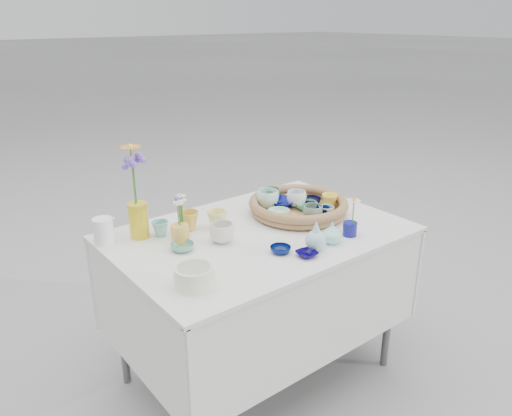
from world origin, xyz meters
TOP-DOWN VIEW (x-y plane):
  - ground at (0.00, 0.00)m, footprint 80.00×80.00m
  - display_table at (0.00, 0.00)m, footprint 1.26×0.86m
  - wicker_tray at (0.28, 0.05)m, footprint 0.47×0.47m
  - tray_ceramic_0 at (0.25, 0.14)m, footprint 0.18×0.18m
  - tray_ceramic_1 at (0.39, 0.08)m, footprint 0.12×0.12m
  - tray_ceramic_2 at (0.42, -0.02)m, footprint 0.09×0.09m
  - tray_ceramic_3 at (0.32, 0.04)m, footprint 0.13×0.13m
  - tray_ceramic_4 at (0.24, -0.08)m, footprint 0.10×0.10m
  - tray_ceramic_5 at (0.15, 0.04)m, footprint 0.11×0.11m
  - tray_ceramic_6 at (0.19, 0.17)m, footprint 0.12×0.12m
  - tray_ceramic_7 at (0.31, 0.10)m, footprint 0.11×0.11m
  - tray_ceramic_8 at (0.37, 0.16)m, footprint 0.10×0.10m
  - tray_ceramic_9 at (0.29, -0.10)m, footprint 0.08×0.08m
  - tray_ceramic_10 at (0.14, -0.03)m, footprint 0.12×0.12m
  - tray_ceramic_11 at (0.30, -0.11)m, footprint 0.09×0.09m
  - tray_ceramic_12 at (0.26, 0.22)m, footprint 0.11×0.11m
  - loose_ceramic_0 at (-0.23, 0.21)m, footprint 0.11×0.11m
  - loose_ceramic_1 at (-0.12, 0.14)m, footprint 0.09×0.09m
  - loose_ceramic_2 at (-0.36, 0.04)m, footprint 0.11×0.11m
  - loose_ceramic_3 at (-0.19, 0.01)m, footprint 0.13×0.13m
  - loose_ceramic_4 at (-0.06, -0.22)m, footprint 0.10×0.10m
  - loose_ceramic_5 at (-0.36, 0.23)m, footprint 0.07×0.07m
  - loose_ceramic_6 at (-0.00, -0.31)m, footprint 0.09×0.09m
  - fluted_bowl at (-0.47, -0.23)m, footprint 0.16×0.16m
  - bud_vase_paleblue at (0.07, -0.29)m, footprint 0.11×0.11m
  - bud_vase_seafoam at (0.17, -0.28)m, footprint 0.10×0.10m
  - bud_vase_cobalt at (0.28, -0.27)m, footprint 0.07×0.07m
  - single_daisy at (0.28, -0.29)m, footprint 0.08×0.08m
  - tall_vase_yellow at (-0.44, 0.27)m, footprint 0.09×0.09m
  - gerbera at (-0.45, 0.27)m, footprint 0.12×0.12m
  - hydrangea at (-0.44, 0.28)m, footprint 0.07×0.07m
  - white_pitcher at (-0.58, 0.30)m, footprint 0.13×0.11m
  - daisy_cup at (-0.33, 0.11)m, footprint 0.09×0.09m
  - daisy_posy at (-0.32, 0.12)m, footprint 0.09×0.09m

SIDE VIEW (x-z plane):
  - ground at x=0.00m, z-range 0.00..0.00m
  - display_table at x=0.00m, z-range -0.38..0.38m
  - loose_ceramic_6 at x=0.00m, z-range 0.77..0.79m
  - loose_ceramic_4 at x=-0.06m, z-range 0.77..0.79m
  - loose_ceramic_2 at x=-0.36m, z-range 0.77..0.79m
  - tray_ceramic_8 at x=0.37m, z-range 0.78..0.81m
  - bud_vase_cobalt at x=0.28m, z-range 0.77..0.83m
  - tray_ceramic_10 at x=0.14m, z-range 0.78..0.81m
  - loose_ceramic_5 at x=-0.36m, z-range 0.77..0.83m
  - tray_ceramic_1 at x=0.39m, z-range 0.78..0.81m
  - tray_ceramic_5 at x=0.15m, z-range 0.78..0.82m
  - tray_ceramic_3 at x=0.32m, z-range 0.78..0.82m
  - tray_ceramic_0 at x=0.25m, z-range 0.78..0.82m
  - fluted_bowl at x=-0.47m, z-range 0.77..0.84m
  - wicker_tray at x=0.28m, z-range 0.77..0.84m
  - daisy_cup at x=-0.33m, z-range 0.77..0.85m
  - loose_ceramic_3 at x=-0.19m, z-range 0.77..0.85m
  - loose_ceramic_1 at x=-0.12m, z-range 0.77..0.85m
  - loose_ceramic_0 at x=-0.23m, z-range 0.77..0.85m
  - bud_vase_seafoam at x=0.17m, z-range 0.77..0.86m
  - tray_ceramic_9 at x=0.29m, z-range 0.78..0.84m
  - tray_ceramic_11 at x=0.30m, z-range 0.78..0.85m
  - tray_ceramic_12 at x=0.26m, z-range 0.78..0.85m
  - tray_ceramic_2 at x=0.42m, z-range 0.78..0.85m
  - tray_ceramic_4 at x=0.24m, z-range 0.78..0.86m
  - white_pitcher at x=-0.58m, z-range 0.77..0.88m
  - tray_ceramic_7 at x=0.31m, z-range 0.78..0.86m
  - tray_ceramic_6 at x=0.19m, z-range 0.78..0.87m
  - bud_vase_paleblue at x=0.07m, z-range 0.77..0.90m
  - tall_vase_yellow at x=-0.44m, z-range 0.77..0.92m
  - single_daisy at x=0.28m, z-range 0.82..0.94m
  - daisy_posy at x=-0.32m, z-range 0.85..0.98m
  - hydrangea at x=-0.44m, z-range 0.88..1.13m
  - gerbera at x=-0.45m, z-range 0.91..1.17m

